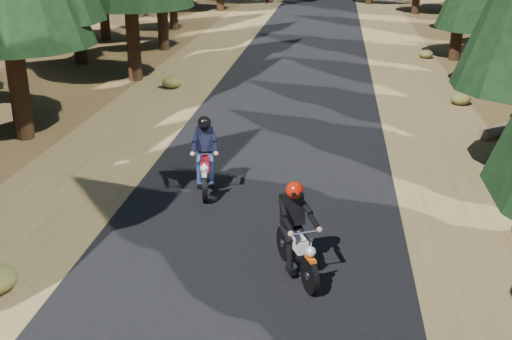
{
  "coord_description": "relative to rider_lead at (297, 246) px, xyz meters",
  "views": [
    {
      "loc": [
        1.48,
        -10.49,
        5.65
      ],
      "look_at": [
        0.0,
        1.5,
        1.1
      ],
      "focal_mm": 45.0,
      "sensor_mm": 36.0,
      "label": 1
    }
  ],
  "objects": [
    {
      "name": "ground",
      "position": [
        -0.97,
        0.67,
        -0.56
      ],
      "size": [
        120.0,
        120.0,
        0.0
      ],
      "primitive_type": "plane",
      "color": "#4C391B",
      "rests_on": "ground"
    },
    {
      "name": "road",
      "position": [
        -0.97,
        5.67,
        -0.56
      ],
      "size": [
        6.0,
        100.0,
        0.01
      ],
      "primitive_type": "cube",
      "color": "black",
      "rests_on": "ground"
    },
    {
      "name": "shoulder_l",
      "position": [
        -5.57,
        5.67,
        -0.56
      ],
      "size": [
        3.2,
        100.0,
        0.01
      ],
      "primitive_type": "cube",
      "color": "brown",
      "rests_on": "ground"
    },
    {
      "name": "shoulder_r",
      "position": [
        3.63,
        5.67,
        -0.56
      ],
      "size": [
        3.2,
        100.0,
        0.01
      ],
      "primitive_type": "cube",
      "color": "brown",
      "rests_on": "ground"
    },
    {
      "name": "understory_shrubs",
      "position": [
        2.65,
        7.09,
        -0.31
      ],
      "size": [
        13.87,
        31.04,
        0.67
      ],
      "color": "#474C1E",
      "rests_on": "ground"
    },
    {
      "name": "rider_lead",
      "position": [
        0.0,
        0.0,
        0.0
      ],
      "size": [
        1.29,
        1.95,
        1.68
      ],
      "rotation": [
        0.0,
        0.0,
        3.57
      ],
      "color": "beige",
      "rests_on": "road"
    },
    {
      "name": "rider_follow",
      "position": [
        -2.31,
        3.58,
        0.02
      ],
      "size": [
        0.9,
        2.0,
        1.72
      ],
      "rotation": [
        0.0,
        0.0,
        3.31
      ],
      "color": "#A90B16",
      "rests_on": "road"
    }
  ]
}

